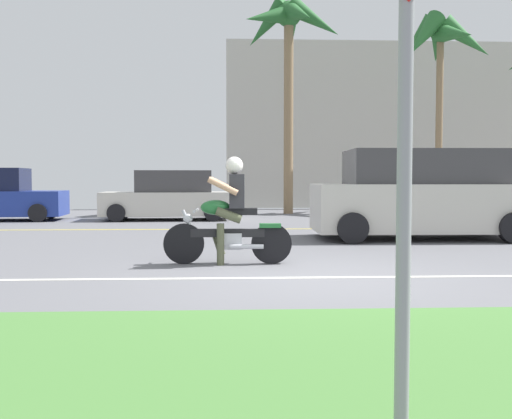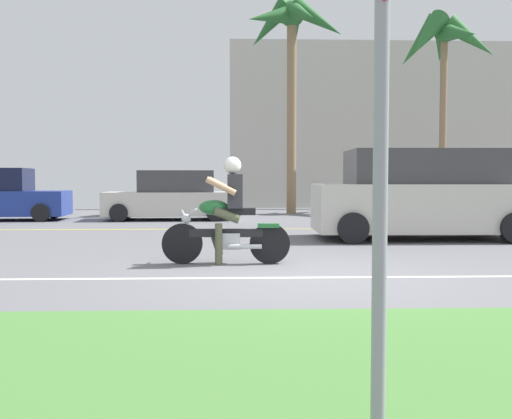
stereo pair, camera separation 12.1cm
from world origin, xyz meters
TOP-DOWN VIEW (x-y plane):
  - ground at (0.00, 3.00)m, footprint 56.00×30.00m
  - grass_median at (0.00, -4.10)m, footprint 56.00×3.80m
  - lane_line_near at (0.00, -0.07)m, footprint 50.40×0.12m
  - lane_line_far at (0.00, 7.57)m, footprint 50.40×0.12m
  - motorcyclist at (-1.04, 1.28)m, footprint 1.98×0.65m
  - suv_nearby at (3.19, 4.95)m, footprint 4.83×2.31m
  - parked_car_1 at (-2.97, 11.30)m, footprint 4.18×2.16m
  - palm_tree_0 at (1.20, 14.50)m, footprint 4.05×4.25m
  - palm_tree_1 at (7.31, 15.36)m, footprint 4.09×4.35m
  - street_sign at (-0.34, -5.44)m, footprint 0.62×0.06m
  - building_far at (7.46, 21.00)m, footprint 17.20×4.00m

SIDE VIEW (x-z plane):
  - ground at x=0.00m, z-range -0.04..0.00m
  - lane_line_near at x=0.00m, z-range 0.00..0.01m
  - lane_line_far at x=0.00m, z-range 0.00..0.01m
  - grass_median at x=0.00m, z-range 0.00..0.06m
  - motorcyclist at x=-1.04m, z-range -0.13..1.53m
  - parked_car_1 at x=-2.97m, z-range -0.05..1.54m
  - suv_nearby at x=3.19m, z-range -0.03..1.92m
  - street_sign at x=-0.34m, z-range 0.28..2.90m
  - building_far at x=7.46m, z-range 0.00..7.65m
  - palm_tree_1 at x=7.31m, z-range 2.65..10.58m
  - palm_tree_0 at x=1.20m, z-range 2.73..11.00m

